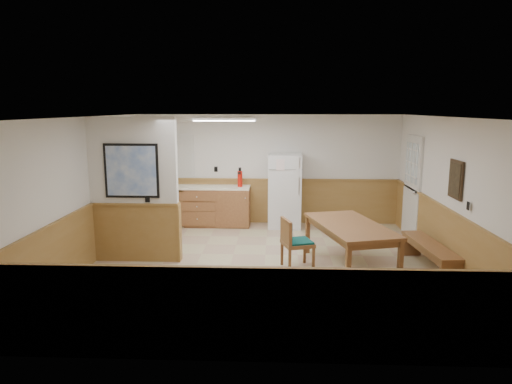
{
  "coord_description": "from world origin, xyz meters",
  "views": [
    {
      "loc": [
        0.16,
        -7.4,
        2.64
      ],
      "look_at": [
        -0.16,
        0.4,
        1.2
      ],
      "focal_mm": 32.0,
      "sensor_mm": 36.0,
      "label": 1
    }
  ],
  "objects_px": {
    "dining_bench": "(430,250)",
    "fire_extinguisher": "(240,178)",
    "soap_bottle": "(169,182)",
    "dining_chair": "(292,240)",
    "refrigerator": "(285,191)",
    "dining_table": "(350,229)"
  },
  "relations": [
    {
      "from": "fire_extinguisher",
      "to": "soap_bottle",
      "type": "bearing_deg",
      "value": 172.37
    },
    {
      "from": "dining_bench",
      "to": "fire_extinguisher",
      "type": "bearing_deg",
      "value": 135.47
    },
    {
      "from": "refrigerator",
      "to": "dining_chair",
      "type": "relative_size",
      "value": 1.93
    },
    {
      "from": "refrigerator",
      "to": "dining_chair",
      "type": "distance_m",
      "value": 2.76
    },
    {
      "from": "dining_table",
      "to": "fire_extinguisher",
      "type": "relative_size",
      "value": 4.85
    },
    {
      "from": "dining_table",
      "to": "dining_bench",
      "type": "height_order",
      "value": "dining_table"
    },
    {
      "from": "refrigerator",
      "to": "soap_bottle",
      "type": "height_order",
      "value": "refrigerator"
    },
    {
      "from": "dining_bench",
      "to": "dining_chair",
      "type": "distance_m",
      "value": 2.26
    },
    {
      "from": "soap_bottle",
      "to": "refrigerator",
      "type": "bearing_deg",
      "value": -0.18
    },
    {
      "from": "dining_table",
      "to": "soap_bottle",
      "type": "height_order",
      "value": "soap_bottle"
    },
    {
      "from": "dining_bench",
      "to": "fire_extinguisher",
      "type": "distance_m",
      "value": 4.39
    },
    {
      "from": "refrigerator",
      "to": "dining_chair",
      "type": "bearing_deg",
      "value": -86.06
    },
    {
      "from": "refrigerator",
      "to": "soap_bottle",
      "type": "xyz_separation_m",
      "value": [
        -2.62,
        0.01,
        0.19
      ]
    },
    {
      "from": "dining_table",
      "to": "dining_bench",
      "type": "bearing_deg",
      "value": -18.26
    },
    {
      "from": "dining_bench",
      "to": "dining_table",
      "type": "bearing_deg",
      "value": 171.81
    },
    {
      "from": "dining_table",
      "to": "fire_extinguisher",
      "type": "xyz_separation_m",
      "value": [
        -2.03,
        2.68,
        0.43
      ]
    },
    {
      "from": "dining_table",
      "to": "soap_bottle",
      "type": "distance_m",
      "value": 4.53
    },
    {
      "from": "dining_chair",
      "to": "soap_bottle",
      "type": "height_order",
      "value": "soap_bottle"
    },
    {
      "from": "dining_table",
      "to": "fire_extinguisher",
      "type": "distance_m",
      "value": 3.39
    },
    {
      "from": "dining_table",
      "to": "fire_extinguisher",
      "type": "height_order",
      "value": "fire_extinguisher"
    },
    {
      "from": "dining_table",
      "to": "soap_bottle",
      "type": "relative_size",
      "value": 9.83
    },
    {
      "from": "dining_chair",
      "to": "fire_extinguisher",
      "type": "distance_m",
      "value": 3.03
    }
  ]
}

